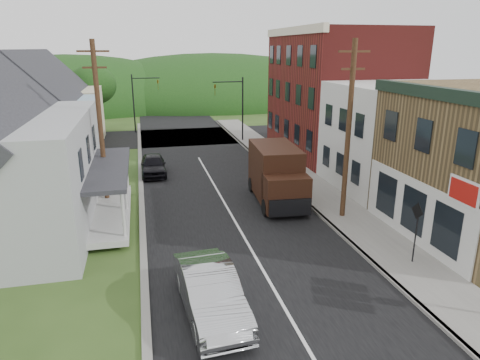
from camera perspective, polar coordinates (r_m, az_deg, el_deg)
ground at (r=18.35m, az=2.25°, el=-10.59°), size 120.00×120.00×0.00m
road at (r=27.38m, az=-3.27°, el=-1.04°), size 9.00×90.00×0.02m
cross_road at (r=43.71m, az=-7.15°, el=5.77°), size 60.00×9.00×0.02m
sidewalk_right at (r=27.13m, az=9.85°, el=-1.28°), size 2.80×55.00×0.15m
curb_right at (r=26.65m, az=7.17°, el=-1.50°), size 0.20×55.00×0.15m
curb_left at (r=25.12m, az=-12.98°, el=-3.03°), size 0.30×55.00×0.12m
storefront_white at (r=28.45m, az=20.70°, el=5.34°), size 8.00×7.00×6.50m
storefront_red at (r=36.38m, az=12.72°, el=11.17°), size 8.00×12.00×10.00m
house_blue at (r=33.66m, az=-24.53°, el=7.35°), size 7.14×8.16×7.28m
house_cream at (r=42.53m, az=-22.99°, el=9.28°), size 7.14×8.16×7.28m
utility_pole_right at (r=21.93m, az=14.26°, el=6.44°), size 1.60×0.26×9.00m
utility_pole_left at (r=24.06m, az=-18.15°, el=7.02°), size 1.60×0.26×9.00m
traffic_signal_right at (r=40.38m, az=-0.62°, el=10.36°), size 2.87×0.20×6.00m
traffic_signal_left at (r=46.39m, az=-13.19°, el=10.81°), size 2.87×0.20×6.00m
tree_left_d at (r=48.01m, az=-19.03°, el=11.89°), size 4.80×4.80×6.94m
forested_ridge at (r=71.29m, az=-9.65°, el=10.05°), size 90.00×30.00×16.00m
silver_sedan at (r=14.65m, az=-3.98°, el=-14.72°), size 2.08×5.05×1.63m
dark_sedan at (r=30.56m, az=-11.49°, el=1.98°), size 1.69×4.19×1.43m
delivery_van at (r=24.42m, az=4.94°, el=0.66°), size 2.75×5.92×3.22m
warning_sign at (r=18.58m, az=22.47°, el=-5.50°), size 0.12×0.71×2.58m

